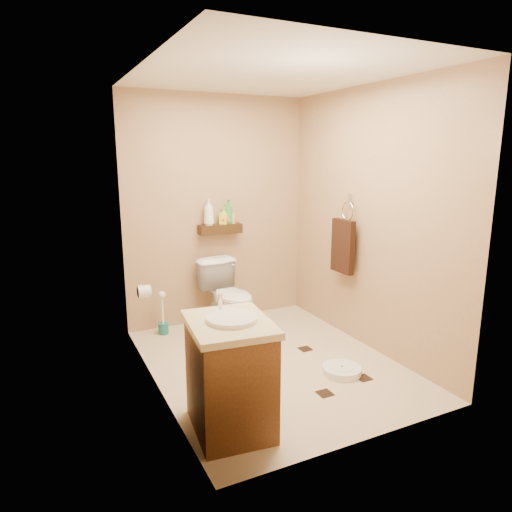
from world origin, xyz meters
TOP-DOWN VIEW (x-y plane):
  - ground at (0.00, 0.00)m, footprint 2.50×2.50m
  - wall_back at (0.00, 1.25)m, footprint 2.00×0.04m
  - wall_front at (0.00, -1.25)m, footprint 2.00×0.04m
  - wall_left at (-1.00, 0.00)m, footprint 0.04×2.50m
  - wall_right at (1.00, 0.00)m, footprint 0.04×2.50m
  - ceiling at (0.00, 0.00)m, footprint 2.00×2.50m
  - wall_shelf at (0.00, 1.17)m, footprint 0.46×0.14m
  - floor_accents at (0.03, -0.05)m, footprint 1.14×1.35m
  - toilet at (-0.05, 0.83)m, footprint 0.49×0.76m
  - vanity at (-0.70, -0.74)m, footprint 0.58×0.67m
  - bathroom_scale at (0.43, -0.44)m, footprint 0.38×0.38m
  - toilet_brush at (-0.68, 1.07)m, footprint 0.10×0.10m
  - towel_ring at (0.91, 0.25)m, footprint 0.12×0.30m
  - toilet_paper at (-0.94, 0.65)m, footprint 0.12×0.11m
  - bottle_a at (-0.13, 1.17)m, footprint 0.15×0.15m
  - bottle_b at (0.05, 1.17)m, footprint 0.11×0.11m
  - bottle_c at (0.06, 1.17)m, footprint 0.13×0.13m
  - bottle_d at (0.09, 1.17)m, footprint 0.12×0.12m
  - bottle_e at (0.14, 1.17)m, footprint 0.10×0.10m

SIDE VIEW (x-z plane):
  - ground at x=0.00m, z-range 0.00..0.00m
  - floor_accents at x=0.03m, z-range 0.00..0.01m
  - bathroom_scale at x=0.43m, z-range 0.00..0.06m
  - toilet_brush at x=-0.68m, z-range -0.07..0.39m
  - toilet at x=-0.05m, z-range 0.00..0.73m
  - vanity at x=-0.70m, z-range -0.05..0.83m
  - toilet_paper at x=-0.94m, z-range 0.54..0.66m
  - towel_ring at x=0.91m, z-range 0.57..1.33m
  - wall_shelf at x=0.00m, z-range 0.97..1.07m
  - bottle_c at x=0.06m, z-range 1.07..1.21m
  - bottle_e at x=0.14m, z-range 1.07..1.23m
  - bottle_b at x=0.05m, z-range 1.07..1.25m
  - bottle_d at x=0.09m, z-range 1.07..1.33m
  - wall_back at x=0.00m, z-range 0.00..2.40m
  - wall_front at x=0.00m, z-range 0.00..2.40m
  - wall_left at x=-1.00m, z-range 0.00..2.40m
  - wall_right at x=1.00m, z-range 0.00..2.40m
  - bottle_a at x=-0.13m, z-range 1.07..1.35m
  - ceiling at x=0.00m, z-range 2.39..2.41m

